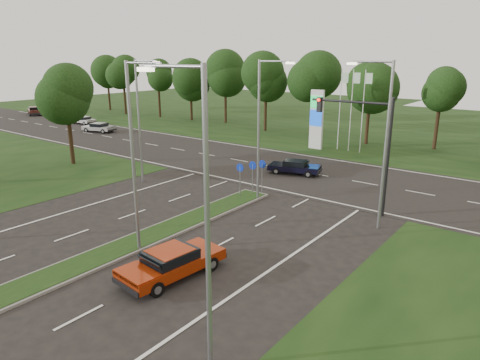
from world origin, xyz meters
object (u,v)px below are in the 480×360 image
Objects in this scene: red_sedan at (172,262)px; far_car_c at (66,115)px; navy_sedan at (295,167)px; far_car_d at (35,110)px; far_car_b at (83,120)px; far_car_a at (99,127)px.

far_car_c is at bearing 159.31° from red_sedan.
red_sedan is 18.39m from navy_sedan.
far_car_d is at bearing 163.05° from red_sedan.
far_car_b is at bearing -99.64° from far_car_c.
far_car_b is at bearing 54.53° from far_car_a.
red_sedan is 47.80m from far_car_b.
far_car_d is at bearing 67.88° from navy_sedan.
navy_sedan is at bearing -98.38° from far_car_c.
far_car_b is 0.92× the size of far_car_c.
navy_sedan is 53.07m from far_car_d.
far_car_d is (-52.73, 5.94, 0.11)m from navy_sedan.
navy_sedan is at bearing -73.54° from far_car_d.
red_sedan is 1.26× the size of far_car_b.
far_car_c is 0.82× the size of far_car_d.
far_car_c is at bearing 76.89° from far_car_b.
far_car_b is 0.76× the size of far_car_d.
far_car_c is at bearing 66.54° from navy_sedan.
far_car_c reaches higher than far_car_a.
far_car_a is 1.06× the size of far_car_c.
navy_sedan is 29.97m from far_car_a.
far_car_c reaches higher than navy_sedan.
far_car_d is at bearing 89.45° from far_car_c.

